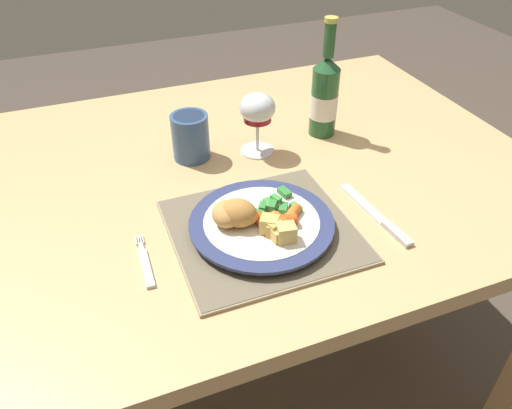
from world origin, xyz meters
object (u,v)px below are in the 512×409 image
object	(u,v)px
fork	(145,264)
wine_glass	(257,111)
dining_table	(239,203)
drinking_cup	(190,136)
table_knife	(380,219)
bottle	(325,96)
dinner_plate	(262,224)

from	to	relation	value
fork	wine_glass	size ratio (longest dim) A/B	0.95
dining_table	drinking_cup	bearing A→B (deg)	132.70
drinking_cup	dining_table	bearing A→B (deg)	-47.30
drinking_cup	table_knife	bearing A→B (deg)	-52.18
bottle	table_knife	bearing A→B (deg)	-98.50
wine_glass	table_knife	bearing A→B (deg)	-68.46
table_knife	bottle	xyz separation A→B (m)	(0.05, 0.33, 0.09)
dining_table	fork	distance (m)	0.34
dinner_plate	fork	xyz separation A→B (m)	(-0.21, -0.01, -0.01)
fork	drinking_cup	bearing A→B (deg)	61.56
fork	bottle	xyz separation A→B (m)	(0.47, 0.29, 0.09)
bottle	dining_table	bearing A→B (deg)	-162.24
bottle	drinking_cup	distance (m)	0.31
fork	drinking_cup	size ratio (longest dim) A/B	1.31
dinner_plate	drinking_cup	world-z (taller)	drinking_cup
dining_table	bottle	bearing A→B (deg)	17.76
dining_table	fork	world-z (taller)	fork
fork	table_knife	size ratio (longest dim) A/B	0.64
drinking_cup	fork	bearing A→B (deg)	-118.44
table_knife	drinking_cup	size ratio (longest dim) A/B	2.06
dining_table	dinner_plate	size ratio (longest dim) A/B	4.97
wine_glass	bottle	xyz separation A→B (m)	(0.17, 0.02, -0.00)
table_knife	bottle	distance (m)	0.35
dinner_plate	bottle	size ratio (longest dim) A/B	0.96
dining_table	fork	size ratio (longest dim) A/B	9.71
wine_glass	dining_table	bearing A→B (deg)	-141.41
dining_table	wine_glass	size ratio (longest dim) A/B	9.22
fork	wine_glass	bearing A→B (deg)	41.62
dining_table	drinking_cup	xyz separation A→B (m)	(-0.08, 0.08, 0.14)
wine_glass	bottle	bearing A→B (deg)	7.89
dinner_plate	table_knife	xyz separation A→B (m)	(0.22, -0.05, -0.01)
drinking_cup	bottle	bearing A→B (deg)	-1.21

